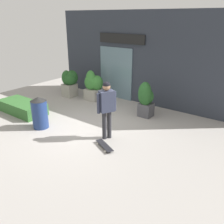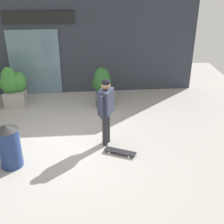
{
  "view_description": "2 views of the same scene",
  "coord_description": "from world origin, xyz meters",
  "px_view_note": "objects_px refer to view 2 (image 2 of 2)",
  "views": [
    {
      "loc": [
        5.01,
        -5.32,
        3.43
      ],
      "look_at": [
        1.08,
        -0.14,
        0.86
      ],
      "focal_mm": 39.09,
      "sensor_mm": 36.0,
      "label": 1
    },
    {
      "loc": [
        0.52,
        -6.6,
        4.2
      ],
      "look_at": [
        1.08,
        -0.14,
        0.86
      ],
      "focal_mm": 48.0,
      "sensor_mm": 36.0,
      "label": 2
    }
  ],
  "objects_px": {
    "skateboard": "(120,152)",
    "trash_bin": "(9,146)",
    "planter_box_left": "(102,85)",
    "planter_box_right": "(14,86)",
    "skateboarder": "(106,105)"
  },
  "relations": [
    {
      "from": "skateboarder",
      "to": "skateboard",
      "type": "distance_m",
      "value": 1.16
    },
    {
      "from": "trash_bin",
      "to": "skateboarder",
      "type": "bearing_deg",
      "value": 18.14
    },
    {
      "from": "skateboard",
      "to": "planter_box_right",
      "type": "xyz_separation_m",
      "value": [
        -3.03,
        2.99,
        0.58
      ]
    },
    {
      "from": "planter_box_left",
      "to": "trash_bin",
      "type": "bearing_deg",
      "value": -127.43
    },
    {
      "from": "planter_box_right",
      "to": "trash_bin",
      "type": "bearing_deg",
      "value": -80.59
    },
    {
      "from": "planter_box_left",
      "to": "planter_box_right",
      "type": "height_order",
      "value": "planter_box_left"
    },
    {
      "from": "skateboard",
      "to": "trash_bin",
      "type": "bearing_deg",
      "value": -149.54
    },
    {
      "from": "skateboard",
      "to": "planter_box_left",
      "type": "relative_size",
      "value": 0.61
    },
    {
      "from": "skateboarder",
      "to": "planter_box_left",
      "type": "height_order",
      "value": "skateboarder"
    },
    {
      "from": "skateboarder",
      "to": "skateboard",
      "type": "xyz_separation_m",
      "value": [
        0.3,
        -0.49,
        -1.01
      ]
    },
    {
      "from": "skateboarder",
      "to": "planter_box_left",
      "type": "bearing_deg",
      "value": 115.79
    },
    {
      "from": "planter_box_right",
      "to": "trash_bin",
      "type": "distance_m",
      "value": 3.26
    },
    {
      "from": "planter_box_right",
      "to": "planter_box_left",
      "type": "bearing_deg",
      "value": -6.29
    },
    {
      "from": "skateboard",
      "to": "planter_box_right",
      "type": "height_order",
      "value": "planter_box_right"
    },
    {
      "from": "planter_box_left",
      "to": "planter_box_right",
      "type": "bearing_deg",
      "value": 173.71
    }
  ]
}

